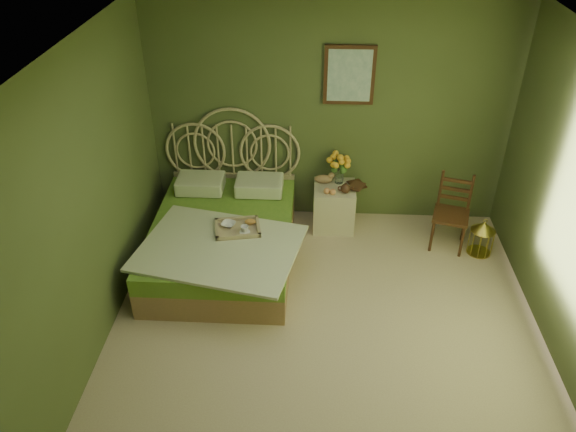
# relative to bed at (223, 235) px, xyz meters

# --- Properties ---
(floor) EXTENTS (4.50, 4.50, 0.00)m
(floor) POSITION_rel_bed_xyz_m (1.10, -1.29, -0.30)
(floor) COLOR #C8B490
(floor) RESTS_ON ground
(ceiling) EXTENTS (4.50, 4.50, 0.00)m
(ceiling) POSITION_rel_bed_xyz_m (1.10, -1.29, 2.30)
(ceiling) COLOR silver
(ceiling) RESTS_ON wall_back
(wall_back) EXTENTS (4.00, 0.00, 4.00)m
(wall_back) POSITION_rel_bed_xyz_m (1.10, 0.96, 1.00)
(wall_back) COLOR #4D5C30
(wall_back) RESTS_ON floor
(wall_left) EXTENTS (0.00, 4.50, 4.50)m
(wall_left) POSITION_rel_bed_xyz_m (-0.90, -1.29, 1.00)
(wall_left) COLOR #4D5C30
(wall_left) RESTS_ON floor
(wall_art) EXTENTS (0.54, 0.04, 0.64)m
(wall_art) POSITION_rel_bed_xyz_m (1.29, 0.93, 1.45)
(wall_art) COLOR #371D0F
(wall_art) RESTS_ON wall_back
(bed) EXTENTS (1.72, 2.17, 1.34)m
(bed) POSITION_rel_bed_xyz_m (0.00, 0.00, 0.00)
(bed) COLOR #AE7C57
(bed) RESTS_ON floor
(nightstand) EXTENTS (0.47, 0.48, 0.95)m
(nightstand) POSITION_rel_bed_xyz_m (1.20, 0.70, 0.05)
(nightstand) COLOR beige
(nightstand) RESTS_ON floor
(chair) EXTENTS (0.46, 0.46, 0.85)m
(chair) POSITION_rel_bed_xyz_m (2.46, 0.42, 0.17)
(chair) COLOR #371D0F
(chair) RESTS_ON floor
(birdcage) EXTENTS (0.26, 0.26, 0.40)m
(birdcage) POSITION_rel_bed_xyz_m (2.80, 0.24, -0.10)
(birdcage) COLOR gold
(birdcage) RESTS_ON floor
(book_lower) EXTENTS (0.24, 0.26, 0.02)m
(book_lower) POSITION_rel_bed_xyz_m (1.37, 0.71, 0.23)
(book_lower) COLOR #381E0F
(book_lower) RESTS_ON nightstand
(book_upper) EXTENTS (0.23, 0.25, 0.02)m
(book_upper) POSITION_rel_bed_xyz_m (1.37, 0.71, 0.25)
(book_upper) COLOR #472819
(book_upper) RESTS_ON nightstand
(cereal_bowl) EXTENTS (0.18, 0.18, 0.03)m
(cereal_bowl) POSITION_rel_bed_xyz_m (0.09, -0.15, 0.24)
(cereal_bowl) COLOR white
(cereal_bowl) RESTS_ON bed
(coffee_cup) EXTENTS (0.09, 0.09, 0.08)m
(coffee_cup) POSITION_rel_bed_xyz_m (0.27, -0.26, 0.26)
(coffee_cup) COLOR white
(coffee_cup) RESTS_ON bed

